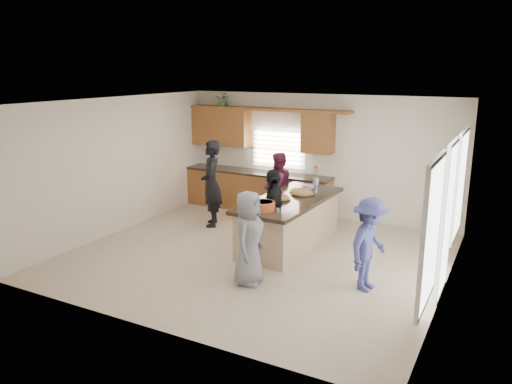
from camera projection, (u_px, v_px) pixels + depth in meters
The scene contains 18 objects.
floor at pixel (257, 255), 9.20m from camera, with size 6.50×6.50×0.00m, color beige.
room_shell at pixel (257, 154), 8.74m from camera, with size 6.52×6.02×2.81m.
back_cabinetry at pixel (256, 173), 11.99m from camera, with size 4.08×0.66×2.46m.
right_wall_glazing at pixel (447, 210), 7.29m from camera, with size 0.06×4.00×2.25m.
island at pixel (289, 223), 9.60m from camera, with size 1.25×2.74×0.95m.
platter_front at pixel (280, 199), 9.37m from camera, with size 0.39×0.39×0.16m.
platter_mid at pixel (303, 193), 9.74m from camera, with size 0.47×0.47×0.19m.
platter_back at pixel (298, 191), 9.93m from camera, with size 0.32×0.32×0.13m.
salad_bowl at pixel (263, 205), 8.68m from camera, with size 0.42×0.42×0.15m.
clear_cup at pixel (278, 211), 8.50m from camera, with size 0.07×0.07×0.09m, color white.
plate_stack at pixel (309, 186), 10.31m from camera, with size 0.23×0.23×0.06m, color #AA87C5.
flower_vase at pixel (316, 175), 10.49m from camera, with size 0.14×0.14×0.43m.
potted_plant at pixel (223, 100), 12.09m from camera, with size 0.35×0.30×0.39m, color #30702D.
woman_left_back at pixel (211, 184), 10.75m from camera, with size 0.68×0.45×1.87m, color black.
woman_left_mid at pixel (278, 188), 11.04m from camera, with size 0.76×0.59×1.57m, color #5C1B37.
woman_left_front at pixel (273, 212), 9.09m from camera, with size 0.94×0.39×1.61m, color black.
woman_right_back at pixel (369, 244), 7.62m from camera, with size 0.95×0.55×1.48m, color navy.
woman_right_front at pixel (249, 238), 7.86m from camera, with size 0.74×0.48×1.52m, color gray.
Camera 1 is at (4.03, -7.64, 3.37)m, focal length 35.00 mm.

